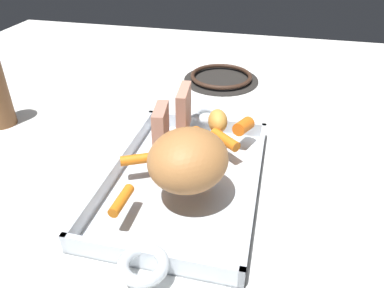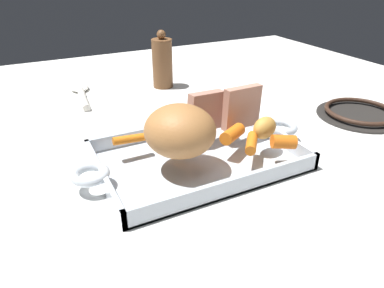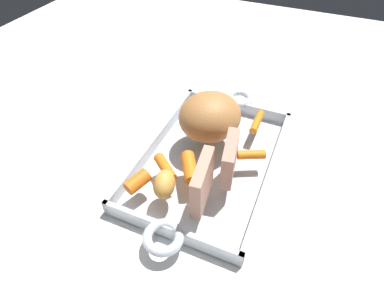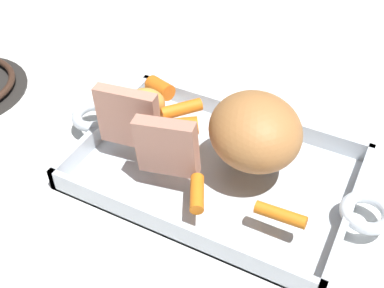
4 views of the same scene
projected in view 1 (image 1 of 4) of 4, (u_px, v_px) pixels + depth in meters
name	position (u px, v px, depth m)	size (l,w,h in m)	color
ground_plane	(184.00, 184.00, 0.59)	(1.70, 1.70, 0.00)	white
roasting_dish	(184.00, 179.00, 0.59)	(0.43, 0.23, 0.04)	silver
pork_roast	(188.00, 160.00, 0.51)	(0.12, 0.11, 0.09)	#B2753F
roast_slice_thick	(184.00, 110.00, 0.64)	(0.02, 0.08, 0.08)	tan
roast_slice_thin	(161.00, 129.00, 0.60)	(0.02, 0.07, 0.07)	tan
baby_carrot_northeast	(136.00, 159.00, 0.57)	(0.02, 0.02, 0.05)	orange
baby_carrot_northwest	(225.00, 140.00, 0.62)	(0.02, 0.02, 0.06)	orange
baby_carrot_short	(122.00, 200.00, 0.50)	(0.01, 0.01, 0.06)	orange
baby_carrot_long	(200.00, 140.00, 0.62)	(0.02, 0.02, 0.06)	orange
baby_carrot_southeast	(243.00, 126.00, 0.65)	(0.02, 0.02, 0.04)	orange
potato_halved	(218.00, 121.00, 0.65)	(0.05, 0.03, 0.04)	gold
stove_burner_rear	(221.00, 78.00, 0.94)	(0.19, 0.19, 0.02)	#282623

